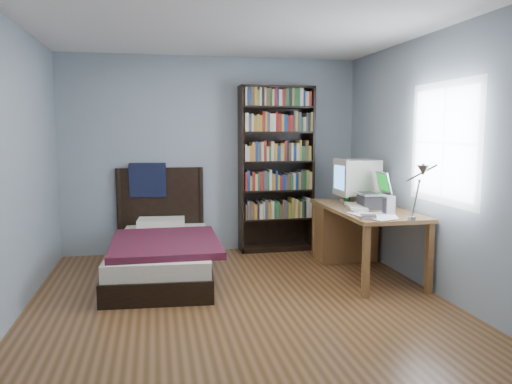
% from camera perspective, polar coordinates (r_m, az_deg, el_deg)
% --- Properties ---
extents(room, '(4.20, 4.24, 2.50)m').
position_cam_1_polar(room, '(4.41, -1.51, 2.97)').
color(room, '#4E3417').
rests_on(room, ground).
extents(desk, '(0.75, 1.62, 0.73)m').
position_cam_1_polar(desk, '(6.01, 10.65, -4.10)').
color(desk, brown).
rests_on(desk, floor).
extents(crt_monitor, '(0.45, 0.43, 0.51)m').
position_cam_1_polar(crt_monitor, '(5.91, 11.39, 1.59)').
color(crt_monitor, beige).
rests_on(crt_monitor, desk).
extents(laptop, '(0.33, 0.34, 0.39)m').
position_cam_1_polar(laptop, '(5.53, 13.08, -0.68)').
color(laptop, '#2D2D30').
rests_on(laptop, desk).
extents(desk_lamp, '(0.21, 0.47, 0.55)m').
position_cam_1_polar(desk_lamp, '(4.51, 18.42, 1.72)').
color(desk_lamp, '#99999E').
rests_on(desk_lamp, desk).
extents(keyboard, '(0.30, 0.52, 0.05)m').
position_cam_1_polar(keyboard, '(5.50, 11.35, -1.67)').
color(keyboard, beige).
rests_on(keyboard, desk).
extents(speaker, '(0.09, 0.09, 0.19)m').
position_cam_1_polar(speaker, '(5.18, 14.96, -1.45)').
color(speaker, gray).
rests_on(speaker, desk).
extents(soda_can, '(0.07, 0.07, 0.13)m').
position_cam_1_polar(soda_can, '(5.74, 10.38, -0.78)').
color(soda_can, '#083607').
rests_on(soda_can, desk).
extents(mouse, '(0.07, 0.12, 0.04)m').
position_cam_1_polar(mouse, '(5.78, 11.41, -1.23)').
color(mouse, silver).
rests_on(mouse, desk).
extents(phone_silver, '(0.06, 0.11, 0.02)m').
position_cam_1_polar(phone_silver, '(5.22, 11.17, -2.18)').
color(phone_silver, silver).
rests_on(phone_silver, desk).
extents(phone_grey, '(0.04, 0.08, 0.02)m').
position_cam_1_polar(phone_grey, '(5.02, 12.17, -2.58)').
color(phone_grey, gray).
rests_on(phone_grey, desk).
extents(external_drive, '(0.17, 0.17, 0.03)m').
position_cam_1_polar(external_drive, '(4.89, 12.79, -2.79)').
color(external_drive, gray).
rests_on(external_drive, desk).
extents(bookshelf, '(0.96, 0.30, 2.13)m').
position_cam_1_polar(bookshelf, '(6.47, 2.33, 2.64)').
color(bookshelf, black).
rests_on(bookshelf, floor).
extents(bed, '(1.17, 2.14, 1.16)m').
position_cam_1_polar(bed, '(5.62, -10.64, -6.58)').
color(bed, black).
rests_on(bed, floor).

